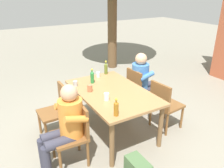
{
  "coord_description": "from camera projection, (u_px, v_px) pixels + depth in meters",
  "views": [
    {
      "loc": [
        2.84,
        -1.66,
        2.28
      ],
      "look_at": [
        0.0,
        0.0,
        0.88
      ],
      "focal_mm": 36.31,
      "sensor_mm": 36.0,
      "label": 1
    }
  ],
  "objects": [
    {
      "name": "ground_plane",
      "position": [
        112.0,
        131.0,
        3.92
      ],
      "size": [
        24.0,
        24.0,
        0.0
      ],
      "primitive_type": "plane",
      "color": "gray"
    },
    {
      "name": "cup_steel",
      "position": [
        75.0,
        84.0,
        3.79
      ],
      "size": [
        0.07,
        0.07,
        0.09
      ],
      "primitive_type": "cylinder",
      "color": "#B2B7BC",
      "rests_on": "dining_table"
    },
    {
      "name": "chair_near_left",
      "position": [
        58.0,
        108.0,
        3.64
      ],
      "size": [
        0.45,
        0.45,
        0.87
      ],
      "color": "brown",
      "rests_on": "ground_plane"
    },
    {
      "name": "bottle_olive",
      "position": [
        106.0,
        68.0,
        4.29
      ],
      "size": [
        0.06,
        0.06,
        0.26
      ],
      "color": "#566623",
      "rests_on": "dining_table"
    },
    {
      "name": "chair_far_right",
      "position": [
        164.0,
        103.0,
        3.81
      ],
      "size": [
        0.48,
        0.48,
        0.87
      ],
      "color": "brown",
      "rests_on": "ground_plane"
    },
    {
      "name": "person_in_plaid_shirt",
      "position": [
        66.0,
        123.0,
        2.95
      ],
      "size": [
        0.47,
        0.61,
        1.18
      ],
      "color": "orange",
      "rests_on": "ground_plane"
    },
    {
      "name": "person_in_white_shirt",
      "position": [
        143.0,
        79.0,
        4.37
      ],
      "size": [
        0.47,
        0.61,
        1.18
      ],
      "color": "#3D70B2",
      "rests_on": "ground_plane"
    },
    {
      "name": "bottle_green",
      "position": [
        92.0,
        77.0,
        3.88
      ],
      "size": [
        0.06,
        0.06,
        0.26
      ],
      "color": "#287A38",
      "rests_on": "dining_table"
    },
    {
      "name": "chair_near_right",
      "position": [
        74.0,
        131.0,
        3.06
      ],
      "size": [
        0.46,
        0.46,
        0.87
      ],
      "color": "brown",
      "rests_on": "ground_plane"
    },
    {
      "name": "dining_table",
      "position": [
        112.0,
        96.0,
        3.66
      ],
      "size": [
        1.61,
        1.01,
        0.76
      ],
      "color": "#A37547",
      "rests_on": "ground_plane"
    },
    {
      "name": "cup_glass",
      "position": [
        98.0,
        74.0,
        4.17
      ],
      "size": [
        0.07,
        0.07,
        0.1
      ],
      "primitive_type": "cylinder",
      "color": "silver",
      "rests_on": "dining_table"
    },
    {
      "name": "cup_white",
      "position": [
        106.0,
        97.0,
        3.3
      ],
      "size": [
        0.08,
        0.08,
        0.11
      ],
      "primitive_type": "cylinder",
      "color": "white",
      "rests_on": "dining_table"
    },
    {
      "name": "cup_terracotta",
      "position": [
        90.0,
        88.0,
        3.58
      ],
      "size": [
        0.08,
        0.08,
        0.11
      ],
      "primitive_type": "cylinder",
      "color": "#BC6B47",
      "rests_on": "dining_table"
    },
    {
      "name": "chair_far_left",
      "position": [
        138.0,
        88.0,
        4.38
      ],
      "size": [
        0.46,
        0.46,
        0.87
      ],
      "color": "brown",
      "rests_on": "ground_plane"
    },
    {
      "name": "bottle_amber",
      "position": [
        116.0,
        108.0,
        2.89
      ],
      "size": [
        0.06,
        0.06,
        0.25
      ],
      "color": "#996019",
      "rests_on": "dining_table"
    }
  ]
}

